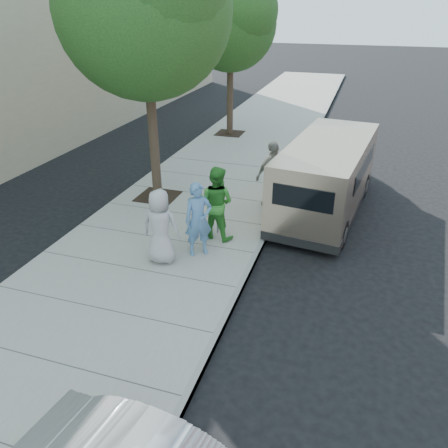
{
  "coord_description": "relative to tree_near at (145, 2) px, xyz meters",
  "views": [
    {
      "loc": [
        3.46,
        -8.84,
        5.57
      ],
      "look_at": [
        0.8,
        -0.54,
        1.1
      ],
      "focal_mm": 35.0,
      "sensor_mm": 36.0,
      "label": 1
    }
  ],
  "objects": [
    {
      "name": "ground",
      "position": [
        2.25,
        -2.4,
        -5.55
      ],
      "size": [
        120.0,
        120.0,
        0.0
      ],
      "primitive_type": "plane",
      "color": "black",
      "rests_on": "ground"
    },
    {
      "name": "sidewalk",
      "position": [
        1.25,
        -2.4,
        -5.47
      ],
      "size": [
        5.0,
        60.0,
        0.15
      ],
      "primitive_type": "cube",
      "color": "gray",
      "rests_on": "ground"
    },
    {
      "name": "curb_face",
      "position": [
        3.69,
        -2.4,
        -5.47
      ],
      "size": [
        0.12,
        60.0,
        0.16
      ],
      "primitive_type": "cube",
      "color": "gray",
      "rests_on": "ground"
    },
    {
      "name": "tree_near",
      "position": [
        0.0,
        0.0,
        0.0
      ],
      "size": [
        4.62,
        4.6,
        7.53
      ],
      "color": "black",
      "rests_on": "sidewalk"
    },
    {
      "name": "tree_far",
      "position": [
        -0.0,
        7.6,
        -0.66
      ],
      "size": [
        3.92,
        3.8,
        6.49
      ],
      "color": "black",
      "rests_on": "sidewalk"
    },
    {
      "name": "parking_meter",
      "position": [
        2.47,
        -1.67,
        -4.46
      ],
      "size": [
        0.28,
        0.19,
        1.29
      ],
      "rotation": [
        0.0,
        0.0,
        0.43
      ],
      "color": "gray",
      "rests_on": "sidewalk"
    },
    {
      "name": "van",
      "position": [
        4.95,
        0.81,
        -4.42
      ],
      "size": [
        2.54,
        5.92,
        2.13
      ],
      "rotation": [
        0.0,
        0.0,
        -0.12
      ],
      "color": "#C9AC90",
      "rests_on": "ground"
    },
    {
      "name": "person_officer",
      "position": [
        2.39,
        -2.8,
        -4.5
      ],
      "size": [
        0.78,
        0.72,
        1.79
      ],
      "primitive_type": "imported",
      "rotation": [
        0.0,
        0.0,
        0.61
      ],
      "color": "#5484B4",
      "rests_on": "sidewalk"
    },
    {
      "name": "person_green_shirt",
      "position": [
        2.52,
        -1.89,
        -4.45
      ],
      "size": [
        1.02,
        0.86,
        1.89
      ],
      "primitive_type": "imported",
      "rotation": [
        0.0,
        0.0,
        2.97
      ],
      "color": "#358F2F",
      "rests_on": "sidewalk"
    },
    {
      "name": "person_gray_shirt",
      "position": [
        1.7,
        -3.39,
        -4.51
      ],
      "size": [
        0.91,
        0.64,
        1.77
      ],
      "primitive_type": "imported",
      "rotation": [
        0.0,
        0.0,
        3.23
      ],
      "color": "#AFAEB1",
      "rests_on": "sidewalk"
    },
    {
      "name": "person_striped_polo",
      "position": [
        3.45,
        0.39,
        -4.42
      ],
      "size": [
        1.11,
        1.19,
        1.96
      ],
      "primitive_type": "imported",
      "rotation": [
        0.0,
        0.0,
        4.01
      ],
      "color": "gray",
      "rests_on": "sidewalk"
    }
  ]
}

